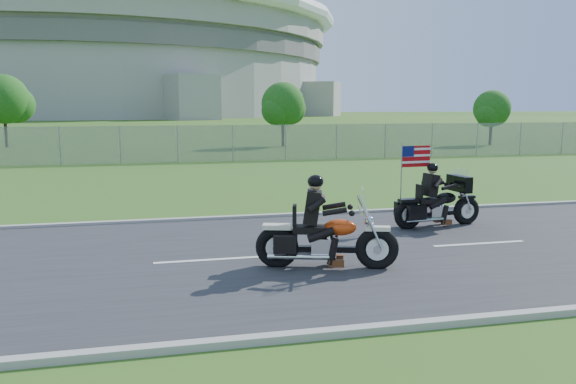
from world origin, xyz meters
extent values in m
plane|color=#214D18|center=(0.00, 0.00, 0.00)|extent=(420.00, 420.00, 0.00)
cube|color=#28282B|center=(0.00, 0.00, 0.02)|extent=(120.00, 8.00, 0.04)
cube|color=#9E9B93|center=(0.00, 4.05, 0.05)|extent=(120.00, 0.18, 0.12)
cube|color=#9E9B93|center=(0.00, -4.05, 0.05)|extent=(120.00, 0.18, 0.12)
cube|color=gray|center=(-5.00, 20.00, 1.00)|extent=(60.00, 0.03, 2.00)
cylinder|color=#A3A099|center=(-20.00, 170.00, 10.00)|extent=(130.00, 130.00, 20.00)
cylinder|color=#605E5B|center=(-20.00, 170.00, 17.00)|extent=(132.00, 132.00, 4.00)
cylinder|color=#A3A099|center=(-20.00, 170.00, 23.00)|extent=(134.00, 134.00, 6.00)
torus|color=white|center=(-20.00, 170.00, 27.00)|extent=(140.40, 140.40, 4.40)
cylinder|color=#382316|center=(6.00, 30.00, 1.26)|extent=(0.22, 0.22, 2.52)
sphere|color=#144D15|center=(6.00, 30.00, 3.15)|extent=(3.20, 3.20, 3.20)
sphere|color=#144D15|center=(6.64, 30.48, 2.79)|extent=(2.40, 2.40, 2.40)
sphere|color=#144D15|center=(5.44, 29.60, 2.70)|extent=(2.24, 2.24, 2.24)
cylinder|color=#382316|center=(-14.00, 34.00, 1.40)|extent=(0.22, 0.22, 2.80)
sphere|color=#144D15|center=(-14.00, 34.00, 3.50)|extent=(3.60, 3.60, 3.60)
sphere|color=#144D15|center=(-13.28, 34.54, 3.10)|extent=(2.70, 2.70, 2.70)
cylinder|color=#382316|center=(22.00, 28.00, 1.12)|extent=(0.22, 0.22, 2.24)
sphere|color=#144D15|center=(22.00, 28.00, 2.80)|extent=(2.80, 2.80, 2.80)
sphere|color=#144D15|center=(22.56, 28.42, 2.48)|extent=(2.10, 2.10, 2.10)
sphere|color=#144D15|center=(21.51, 27.65, 2.40)|extent=(1.96, 1.96, 1.96)
torus|color=black|center=(1.06, -1.26, 0.42)|extent=(0.85, 0.42, 0.83)
torus|color=black|center=(-0.77, -0.74, 0.42)|extent=(0.85, 0.42, 0.83)
ellipsoid|color=red|center=(0.38, -1.07, 0.82)|extent=(0.70, 0.52, 0.31)
cube|color=black|center=(-0.18, -0.91, 0.78)|extent=(0.68, 0.49, 0.13)
cube|color=black|center=(-0.12, -0.92, 1.22)|extent=(0.38, 0.50, 0.62)
sphere|color=black|center=(-0.07, -0.94, 1.70)|extent=(0.37, 0.37, 0.30)
cube|color=silver|center=(0.81, -1.19, 1.36)|extent=(0.19, 0.51, 0.45)
torus|color=black|center=(4.83, 2.00, 0.39)|extent=(0.77, 0.27, 0.76)
torus|color=black|center=(3.10, 1.80, 0.39)|extent=(0.77, 0.27, 0.76)
ellipsoid|color=black|center=(4.19, 1.93, 0.76)|extent=(0.61, 0.39, 0.29)
cube|color=black|center=(3.66, 1.87, 0.72)|extent=(0.59, 0.37, 0.12)
cube|color=black|center=(3.71, 1.87, 1.11)|extent=(0.29, 0.44, 0.56)
sphere|color=black|center=(3.76, 1.88, 1.56)|extent=(0.31, 0.31, 0.28)
cube|color=black|center=(4.58, 1.97, 1.11)|extent=(0.32, 0.84, 0.41)
cube|color=#B70C11|center=(3.38, 2.04, 1.83)|extent=(0.82, 0.11, 0.53)
camera|label=1|loc=(-2.86, -10.97, 3.13)|focal=35.00mm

